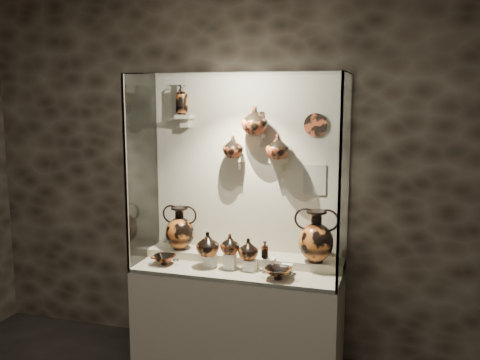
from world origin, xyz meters
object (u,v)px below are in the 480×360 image
object	(u,v)px
amphora_left	(180,228)
ovoid_vase_b	(255,120)
amphora_right	(316,236)
kylix_right	(278,272)
jug_b	(230,244)
lekythos_tall	(182,98)
jug_c	(248,249)
lekythos_small	(265,249)
kylix_left	(165,259)
ovoid_vase_c	(277,147)
ovoid_vase_a	(233,146)
jug_a	(208,244)

from	to	relation	value
amphora_left	ovoid_vase_b	xyz separation A→B (m)	(0.66, 0.04, 0.94)
amphora_right	kylix_right	world-z (taller)	amphora_right
jug_b	lekythos_tall	distance (m)	1.31
jug_c	ovoid_vase_b	distance (m)	1.05
amphora_left	kylix_right	size ratio (longest dim) A/B	1.40
kylix_right	ovoid_vase_b	size ratio (longest dim) A/B	1.19
lekythos_small	kylix_left	bearing A→B (deg)	-169.13
amphora_left	jug_c	size ratio (longest dim) A/B	2.18
lekythos_tall	ovoid_vase_c	xyz separation A→B (m)	(0.85, -0.04, -0.39)
ovoid_vase_c	amphora_right	bearing A→B (deg)	-14.73
ovoid_vase_a	ovoid_vase_c	distance (m)	0.38
kylix_left	kylix_right	bearing A→B (deg)	-28.31
jug_b	ovoid_vase_a	world-z (taller)	ovoid_vase_a
jug_a	jug_b	xyz separation A→B (m)	(0.19, 0.01, 0.01)
amphora_left	jug_b	distance (m)	0.56
jug_c	lekythos_tall	world-z (taller)	lekythos_tall
kylix_left	kylix_right	distance (m)	0.99
jug_a	ovoid_vase_a	size ratio (longest dim) A/B	1.09
ovoid_vase_b	ovoid_vase_a	bearing A→B (deg)	-173.84
ovoid_vase_b	jug_b	bearing A→B (deg)	-108.25
lekythos_small	ovoid_vase_a	world-z (taller)	ovoid_vase_a
amphora_right	jug_c	xyz separation A→B (m)	(-0.52, -0.15, -0.11)
kylix_right	lekythos_tall	bearing A→B (deg)	147.11
jug_c	kylix_left	world-z (taller)	jug_c
jug_a	ovoid_vase_a	world-z (taller)	ovoid_vase_a
amphora_left	kylix_left	size ratio (longest dim) A/B	1.55
amphora_left	ovoid_vase_c	world-z (taller)	ovoid_vase_c
amphora_right	lekythos_tall	world-z (taller)	lekythos_tall
jug_a	lekythos_tall	xyz separation A→B (m)	(-0.33, 0.30, 1.18)
kylix_left	ovoid_vase_c	size ratio (longest dim) A/B	1.21
kylix_left	lekythos_small	bearing A→B (deg)	-21.58
ovoid_vase_a	ovoid_vase_c	bearing A→B (deg)	17.69
amphora_left	ovoid_vase_c	distance (m)	1.12
lekythos_small	ovoid_vase_c	world-z (taller)	ovoid_vase_c
amphora_left	ovoid_vase_b	world-z (taller)	ovoid_vase_b
lekythos_small	kylix_right	bearing A→B (deg)	-31.22
jug_b	kylix_right	xyz separation A→B (m)	(0.43, -0.12, -0.16)
amphora_left	jug_a	xyz separation A→B (m)	(0.33, -0.20, -0.06)
lekythos_small	ovoid_vase_a	size ratio (longest dim) A/B	0.86
kylix_left	kylix_right	size ratio (longest dim) A/B	0.90
jug_c	lekythos_tall	xyz separation A→B (m)	(-0.67, 0.27, 1.20)
amphora_right	kylix_left	bearing A→B (deg)	-147.13
kylix_right	ovoid_vase_b	world-z (taller)	ovoid_vase_b
jug_b	ovoid_vase_c	distance (m)	0.88
kylix_left	ovoid_vase_c	bearing A→B (deg)	-5.70
amphora_left	lekythos_tall	distance (m)	1.12
amphora_left	ovoid_vase_b	distance (m)	1.15
jug_b	lekythos_tall	world-z (taller)	lekythos_tall
amphora_left	ovoid_vase_a	world-z (taller)	ovoid_vase_a
amphora_left	lekythos_tall	size ratio (longest dim) A/B	1.33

